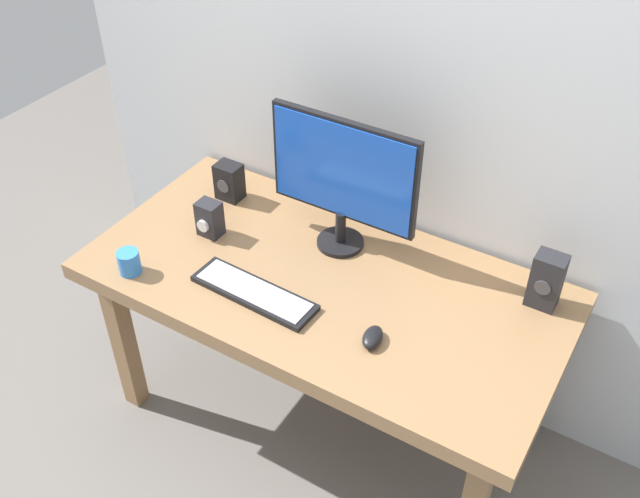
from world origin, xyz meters
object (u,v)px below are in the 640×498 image
(desk, at_px, (323,297))
(keyboard_primary, at_px, (254,293))
(speaker_right, at_px, (546,281))
(audio_controller, at_px, (209,219))
(coffee_mug, at_px, (129,262))
(speaker_left, at_px, (229,181))
(mouse, at_px, (373,337))
(monitor, at_px, (343,177))

(desk, relative_size, keyboard_primary, 3.66)
(desk, relative_size, speaker_right, 8.30)
(speaker_right, height_order, audio_controller, speaker_right)
(audio_controller, bearing_deg, coffee_mug, -108.76)
(speaker_left, bearing_deg, audio_controller, -70.98)
(keyboard_primary, height_order, speaker_right, speaker_right)
(keyboard_primary, relative_size, audio_controller, 3.29)
(mouse, bearing_deg, audio_controller, 156.41)
(speaker_left, bearing_deg, coffee_mug, -93.03)
(keyboard_primary, bearing_deg, speaker_left, 134.44)
(speaker_right, xyz_separation_m, audio_controller, (-1.11, -0.26, -0.03))
(speaker_right, xyz_separation_m, coffee_mug, (-1.21, -0.56, -0.05))
(desk, xyz_separation_m, coffee_mug, (-0.56, -0.30, 0.12))
(monitor, bearing_deg, mouse, -48.96)
(speaker_left, xyz_separation_m, coffee_mug, (-0.03, -0.51, -0.03))
(desk, height_order, monitor, monitor)
(desk, xyz_separation_m, keyboard_primary, (-0.15, -0.18, 0.09))
(keyboard_primary, height_order, coffee_mug, coffee_mug)
(speaker_left, distance_m, coffee_mug, 0.52)
(monitor, xyz_separation_m, mouse, (0.31, -0.36, -0.26))
(mouse, distance_m, speaker_right, 0.57)
(speaker_right, height_order, coffee_mug, speaker_right)
(mouse, distance_m, coffee_mug, 0.84)
(mouse, xyz_separation_m, audio_controller, (-0.73, 0.16, 0.05))
(keyboard_primary, xyz_separation_m, audio_controller, (-0.31, 0.18, 0.06))
(keyboard_primary, height_order, mouse, mouse)
(speaker_left, height_order, coffee_mug, speaker_left)
(monitor, distance_m, mouse, 0.54)
(audio_controller, bearing_deg, speaker_left, 109.02)
(desk, height_order, coffee_mug, coffee_mug)
(speaker_left, relative_size, coffee_mug, 1.74)
(desk, bearing_deg, speaker_right, 21.61)
(speaker_right, bearing_deg, coffee_mug, -155.27)
(desk, height_order, speaker_right, speaker_right)
(desk, distance_m, mouse, 0.33)
(coffee_mug, bearing_deg, speaker_left, 86.97)
(monitor, height_order, speaker_left, monitor)
(monitor, distance_m, speaker_left, 0.53)
(keyboard_primary, relative_size, speaker_left, 3.02)
(desk, bearing_deg, audio_controller, -179.73)
(monitor, xyz_separation_m, audio_controller, (-0.42, -0.20, -0.21))
(keyboard_primary, distance_m, coffee_mug, 0.43)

